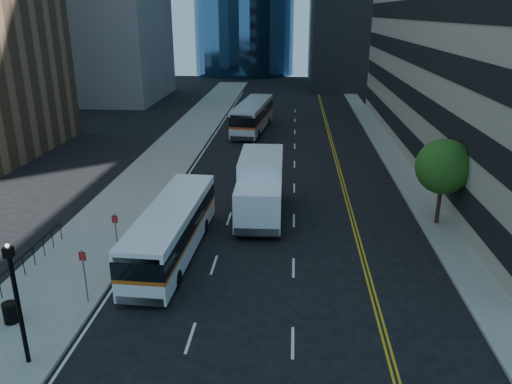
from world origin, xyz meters
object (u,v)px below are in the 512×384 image
lamp_post (17,299)px  box_truck (260,186)px  trash_can (10,313)px  bus_rear (253,115)px  street_tree (444,167)px  bus_front (172,229)px

lamp_post → box_truck: (7.39, 14.69, -0.79)m
trash_can → lamp_post: bearing=-50.5°
lamp_post → bus_rear: lamp_post is taller
street_tree → box_truck: street_tree is taller
trash_can → box_truck: bearing=53.2°
lamp_post → bus_front: (3.23, 8.93, -1.23)m
street_tree → trash_can: 23.28m
bus_rear → street_tree: bearing=-56.0°
box_truck → lamp_post: bearing=-117.5°
bus_front → trash_can: bus_front is taller
bus_front → box_truck: box_truck is taller
bus_front → box_truck: (4.16, 5.77, 0.44)m
street_tree → bus_front: 15.76m
street_tree → lamp_post: bearing=-142.1°
lamp_post → trash_can: lamp_post is taller
street_tree → lamp_post: street_tree is taller
box_truck → trash_can: size_ratio=8.83×
lamp_post → bus_rear: size_ratio=0.38×
lamp_post → box_truck: size_ratio=0.59×
bus_rear → trash_can: (-6.90, -35.98, -1.07)m
bus_rear → box_truck: box_truck is taller
bus_front → trash_can: bearing=-125.5°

